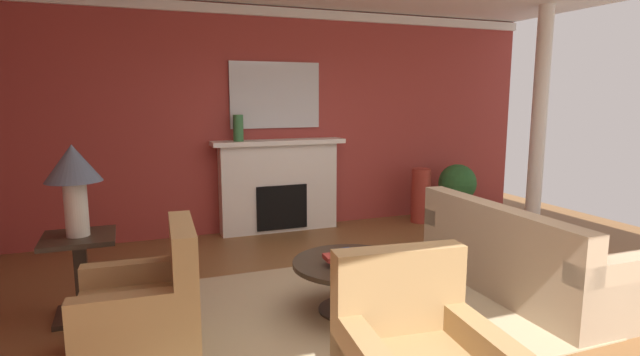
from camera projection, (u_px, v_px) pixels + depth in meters
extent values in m
plane|color=brown|center=(367.00, 308.00, 4.36)|extent=(9.65, 9.65, 0.00)
cube|color=#9E3833|center=(272.00, 121.00, 6.84)|extent=(8.02, 0.12, 3.00)
cube|color=white|center=(272.00, 12.00, 6.53)|extent=(8.02, 0.08, 0.12)
cube|color=tan|center=(351.00, 311.00, 4.29)|extent=(3.46, 2.46, 0.01)
cube|color=white|center=(279.00, 188.00, 6.80)|extent=(1.60, 0.25, 1.19)
cube|color=black|center=(280.00, 206.00, 6.83)|extent=(0.70, 0.26, 0.60)
cube|color=white|center=(279.00, 142.00, 6.68)|extent=(1.80, 0.35, 0.06)
cube|color=silver|center=(275.00, 95.00, 6.71)|extent=(1.24, 0.04, 0.88)
cube|color=tan|center=(525.00, 268.00, 4.72)|extent=(0.93, 2.11, 0.45)
cube|color=tan|center=(497.00, 228.00, 4.53)|extent=(0.23, 2.10, 0.40)
cube|color=tan|center=(616.00, 297.00, 3.83)|extent=(0.90, 0.21, 0.62)
cube|color=tan|center=(464.00, 234.00, 5.58)|extent=(0.90, 0.21, 0.62)
cube|color=#9E7A4C|center=(139.00, 328.00, 3.51)|extent=(0.84, 0.84, 0.44)
cube|color=#9E7A4C|center=(183.00, 258.00, 3.53)|extent=(0.20, 0.81, 0.51)
cube|color=#9E7A4C|center=(140.00, 299.00, 3.81)|extent=(0.81, 0.18, 0.60)
cube|color=#9E7A4C|center=(137.00, 338.00, 3.19)|extent=(0.81, 0.18, 0.60)
cube|color=#9E7A4C|center=(399.00, 289.00, 2.96)|extent=(0.81, 0.25, 0.51)
cylinder|color=#2D2319|center=(351.00, 263.00, 4.22)|extent=(1.00, 1.00, 0.04)
cylinder|color=#2D2319|center=(351.00, 289.00, 4.26)|extent=(0.12, 0.12, 0.41)
cylinder|color=#2D2319|center=(351.00, 310.00, 4.29)|extent=(0.56, 0.56, 0.03)
cube|color=#2D2319|center=(79.00, 238.00, 4.09)|extent=(0.56, 0.56, 0.04)
cube|color=#2D2319|center=(82.00, 279.00, 4.15)|extent=(0.10, 0.10, 0.66)
cube|color=#2D2319|center=(85.00, 314.00, 4.20)|extent=(0.45, 0.45, 0.04)
cylinder|color=beige|center=(76.00, 209.00, 4.05)|extent=(0.18, 0.18, 0.45)
cone|color=#4C566B|center=(73.00, 163.00, 3.99)|extent=(0.44, 0.44, 0.30)
cylinder|color=#33703D|center=(238.00, 128.00, 6.42)|extent=(0.13, 0.13, 0.34)
cylinder|color=#9E3328|center=(421.00, 196.00, 7.29)|extent=(0.28, 0.28, 0.79)
cube|color=navy|center=(345.00, 253.00, 4.36)|extent=(0.21, 0.20, 0.05)
cube|color=maroon|center=(339.00, 257.00, 4.12)|extent=(0.25, 0.17, 0.04)
cylinder|color=#A8754C|center=(456.00, 209.00, 7.50)|extent=(0.32, 0.32, 0.30)
sphere|color=#28602D|center=(457.00, 183.00, 7.44)|extent=(0.56, 0.56, 0.56)
cylinder|color=white|center=(539.00, 121.00, 6.72)|extent=(0.20, 0.20, 3.00)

